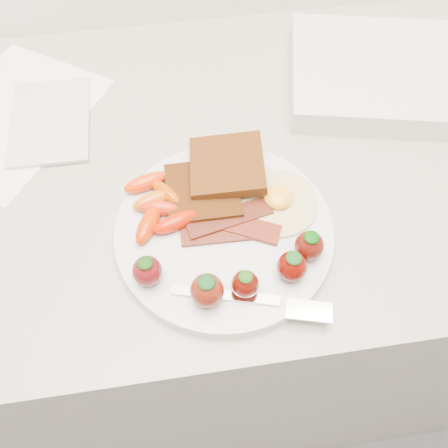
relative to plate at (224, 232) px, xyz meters
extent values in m
cube|color=gray|center=(-0.01, 0.13, -0.46)|extent=(2.00, 0.60, 0.90)
cylinder|color=silver|center=(0.00, 0.00, 0.00)|extent=(0.27, 0.27, 0.02)
cube|color=#311C09|center=(-0.02, 0.05, 0.02)|extent=(0.09, 0.09, 0.01)
cube|color=black|center=(0.02, 0.08, 0.03)|extent=(0.10, 0.10, 0.02)
cylinder|color=beige|center=(0.07, 0.03, 0.01)|extent=(0.11, 0.11, 0.01)
ellipsoid|color=#FBA929|center=(0.07, 0.03, 0.02)|extent=(0.04, 0.04, 0.02)
cube|color=#502012|center=(0.00, -0.01, 0.01)|extent=(0.11, 0.03, 0.00)
cube|color=#4D140A|center=(0.02, 0.00, 0.01)|extent=(0.11, 0.07, 0.00)
cube|color=#3E070A|center=(0.01, 0.01, 0.02)|extent=(0.11, 0.05, 0.00)
ellipsoid|color=#DC570B|center=(-0.08, 0.05, 0.02)|extent=(0.06, 0.03, 0.02)
ellipsoid|color=red|center=(-0.08, 0.04, 0.02)|extent=(0.06, 0.03, 0.02)
ellipsoid|color=#C52A00|center=(-0.09, 0.01, 0.02)|extent=(0.05, 0.07, 0.02)
ellipsoid|color=#B74200|center=(-0.07, 0.06, 0.02)|extent=(0.05, 0.05, 0.02)
ellipsoid|color=#E73505|center=(-0.09, 0.08, 0.02)|extent=(0.06, 0.04, 0.02)
ellipsoid|color=red|center=(-0.06, 0.01, 0.02)|extent=(0.06, 0.04, 0.02)
ellipsoid|color=#5C0C10|center=(-0.10, -0.05, 0.03)|extent=(0.03, 0.03, 0.04)
ellipsoid|color=#10380A|center=(-0.10, -0.05, 0.05)|extent=(0.02, 0.02, 0.01)
ellipsoid|color=maroon|center=(-0.03, -0.09, 0.03)|extent=(0.04, 0.04, 0.04)
ellipsoid|color=#0F3D11|center=(-0.03, -0.09, 0.05)|extent=(0.02, 0.02, 0.01)
ellipsoid|color=#4A0903|center=(0.01, -0.09, 0.03)|extent=(0.03, 0.03, 0.03)
ellipsoid|color=#1D4F0D|center=(0.01, -0.09, 0.04)|extent=(0.02, 0.02, 0.01)
ellipsoid|color=#570602|center=(0.07, -0.07, 0.03)|extent=(0.03, 0.03, 0.04)
ellipsoid|color=#124413|center=(0.07, -0.07, 0.05)|extent=(0.02, 0.02, 0.01)
ellipsoid|color=#490E07|center=(0.09, -0.05, 0.03)|extent=(0.03, 0.03, 0.04)
ellipsoid|color=#074207|center=(0.09, -0.05, 0.05)|extent=(0.02, 0.02, 0.01)
cube|color=white|center=(-0.01, -0.09, 0.01)|extent=(0.12, 0.04, 0.00)
cube|color=white|center=(0.08, -0.12, 0.01)|extent=(0.06, 0.04, 0.00)
cube|color=white|center=(-0.28, 0.25, -0.01)|extent=(0.31, 0.33, 0.00)
cube|color=beige|center=(-0.22, 0.23, 0.00)|extent=(0.12, 0.17, 0.01)
cube|color=silver|center=(0.28, 0.23, 0.01)|extent=(0.32, 0.28, 0.04)
camera|label=1|loc=(-0.05, -0.32, 0.53)|focal=40.00mm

